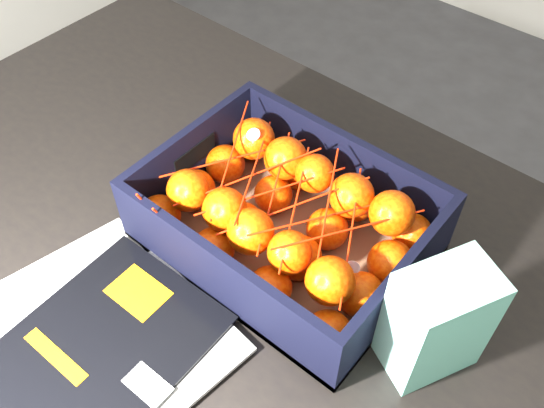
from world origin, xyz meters
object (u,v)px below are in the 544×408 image
Objects in this scene: table at (218,270)px; produce_crate at (286,227)px; magazine_stack at (90,345)px; retail_carton at (437,321)px.

produce_crate is at bearing 27.74° from table.
table is 3.30× the size of produce_crate.
magazine_stack is (0.01, -0.23, 0.11)m from table.
table is at bearing -149.45° from retail_carton.
retail_carton is (0.24, -0.03, 0.04)m from produce_crate.
table is 7.55× the size of retail_carton.
magazine_stack is 0.96× the size of produce_crate.
produce_crate is (0.08, 0.28, 0.03)m from magazine_stack.
produce_crate is (0.09, 0.05, 0.13)m from table.
magazine_stack is 0.42m from retail_carton.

